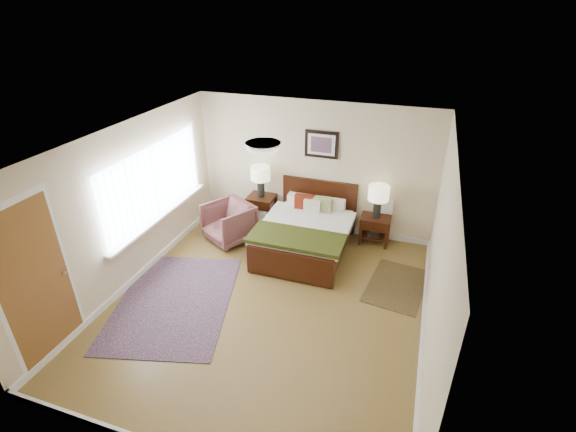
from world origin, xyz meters
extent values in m
plane|color=brown|center=(0.00, 0.00, 0.00)|extent=(5.00, 5.00, 0.00)
cube|color=beige|center=(0.00, 2.50, 1.25)|extent=(4.50, 0.04, 2.50)
cube|color=beige|center=(0.00, -2.50, 1.25)|extent=(4.50, 0.04, 2.50)
cube|color=beige|center=(-2.25, 0.00, 1.25)|extent=(0.04, 5.00, 2.50)
cube|color=beige|center=(2.25, 0.00, 1.25)|extent=(0.04, 5.00, 2.50)
cube|color=white|center=(0.00, 0.00, 2.50)|extent=(4.50, 5.00, 0.02)
cube|color=silver|center=(-2.23, 0.70, 1.40)|extent=(0.02, 2.72, 1.32)
cube|color=silver|center=(-2.21, 0.70, 1.40)|extent=(0.01, 2.60, 1.20)
cube|color=silver|center=(-2.18, 0.70, 0.77)|extent=(0.10, 2.72, 0.04)
cube|color=silver|center=(-2.23, -1.75, 1.09)|extent=(0.01, 1.00, 2.18)
cube|color=brown|center=(-2.23, -1.75, 1.05)|extent=(0.01, 0.90, 2.10)
cylinder|color=#999999|center=(-2.20, -1.37, 1.00)|extent=(0.04, 0.04, 0.04)
cylinder|color=white|center=(0.00, 0.00, 2.46)|extent=(0.40, 0.40, 0.07)
cylinder|color=beige|center=(0.00, 0.00, 2.50)|extent=(0.44, 0.44, 0.01)
cube|color=#361608|center=(0.13, 2.46, 0.52)|extent=(1.45, 0.06, 1.01)
cube|color=#361608|center=(0.13, 0.64, 0.27)|extent=(1.45, 0.06, 0.51)
cube|color=#361608|center=(-0.55, 1.55, 0.29)|extent=(0.06, 1.80, 0.16)
cube|color=#361608|center=(0.81, 1.55, 0.29)|extent=(0.06, 1.80, 0.16)
cube|color=silver|center=(0.13, 1.55, 0.41)|extent=(1.35, 1.78, 0.20)
cube|color=silver|center=(0.13, 1.45, 0.54)|extent=(1.53, 1.55, 0.09)
cube|color=#33340F|center=(0.13, 1.00, 0.59)|extent=(1.57, 0.70, 0.06)
cube|color=silver|center=(-0.18, 2.22, 0.67)|extent=(0.45, 0.18, 0.24)
cube|color=silver|center=(0.45, 2.22, 0.67)|extent=(0.45, 0.18, 0.24)
cube|color=#611A0B|center=(-0.07, 2.10, 0.71)|extent=(0.35, 0.17, 0.29)
cube|color=#858A50|center=(0.29, 2.10, 0.71)|extent=(0.35, 0.16, 0.29)
cube|color=beige|center=(0.11, 2.02, 0.69)|extent=(0.31, 0.13, 0.25)
cube|color=black|center=(0.13, 2.48, 1.72)|extent=(0.62, 0.03, 0.50)
cube|color=silver|center=(0.13, 2.46, 1.72)|extent=(0.50, 0.01, 0.38)
cube|color=#A52D23|center=(0.13, 2.44, 1.72)|extent=(0.38, 0.01, 0.28)
cube|color=#361608|center=(-0.99, 2.27, 0.59)|extent=(0.52, 0.46, 0.05)
cube|color=#361608|center=(-1.22, 2.07, 0.28)|extent=(0.05, 0.05, 0.57)
cube|color=#361608|center=(-0.76, 2.07, 0.28)|extent=(0.05, 0.05, 0.57)
cube|color=#361608|center=(-1.22, 2.47, 0.28)|extent=(0.05, 0.05, 0.57)
cube|color=#361608|center=(-0.76, 2.47, 0.28)|extent=(0.05, 0.05, 0.57)
cube|color=#361608|center=(-0.99, 2.05, 0.49)|extent=(0.46, 0.03, 0.14)
cube|color=#361608|center=(1.25, 2.27, 0.50)|extent=(0.53, 0.40, 0.05)
cube|color=#361608|center=(1.01, 2.10, 0.24)|extent=(0.05, 0.05, 0.48)
cube|color=#361608|center=(1.49, 2.10, 0.24)|extent=(0.05, 0.05, 0.48)
cube|color=#361608|center=(1.01, 2.44, 0.24)|extent=(0.05, 0.05, 0.48)
cube|color=#361608|center=(1.49, 2.44, 0.24)|extent=(0.05, 0.05, 0.48)
cube|color=#361608|center=(1.25, 2.09, 0.40)|extent=(0.47, 0.03, 0.14)
cube|color=#361608|center=(1.25, 2.27, 0.14)|extent=(0.47, 0.34, 0.03)
cube|color=black|center=(1.25, 2.27, 0.17)|extent=(0.20, 0.25, 0.03)
cube|color=black|center=(1.25, 2.27, 0.20)|extent=(0.20, 0.25, 0.03)
cube|color=black|center=(1.25, 2.27, 0.24)|extent=(0.20, 0.25, 0.03)
cube|color=black|center=(1.25, 2.27, 0.28)|extent=(0.20, 0.25, 0.03)
cube|color=black|center=(1.25, 2.27, 0.31)|extent=(0.20, 0.25, 0.03)
cylinder|color=black|center=(-0.99, 2.27, 0.78)|extent=(0.14, 0.14, 0.32)
cylinder|color=black|center=(-0.99, 2.27, 0.96)|extent=(0.02, 0.02, 0.06)
cylinder|color=#FCEDC0|center=(-0.99, 2.27, 1.10)|extent=(0.37, 0.37, 0.26)
cylinder|color=black|center=(1.25, 2.27, 0.69)|extent=(0.14, 0.14, 0.32)
cylinder|color=black|center=(1.25, 2.27, 0.87)|extent=(0.02, 0.02, 0.06)
cylinder|color=#FCEDC0|center=(1.25, 2.27, 1.01)|extent=(0.37, 0.37, 0.26)
imported|color=brown|center=(-1.34, 1.50, 0.37)|extent=(1.08, 1.09, 0.73)
cube|color=#120E46|center=(-1.35, -0.41, 0.01)|extent=(2.18, 2.67, 0.01)
cube|color=black|center=(1.80, 1.05, 0.01)|extent=(1.01, 1.37, 0.01)
camera|label=1|loc=(1.85, -4.56, 4.09)|focal=26.00mm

